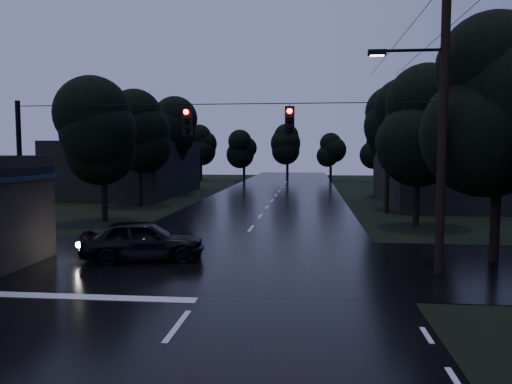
# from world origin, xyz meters

# --- Properties ---
(main_road) EXTENTS (12.00, 120.00, 0.02)m
(main_road) POSITION_xyz_m (0.00, 30.00, 0.00)
(main_road) COLOR black
(main_road) RESTS_ON ground
(cross_street) EXTENTS (60.00, 9.00, 0.02)m
(cross_street) POSITION_xyz_m (0.00, 12.00, 0.00)
(cross_street) COLOR black
(cross_street) RESTS_ON ground
(building_far_right) EXTENTS (10.00, 14.00, 4.40)m
(building_far_right) POSITION_xyz_m (14.00, 34.00, 2.20)
(building_far_right) COLOR black
(building_far_right) RESTS_ON ground
(building_far_left) EXTENTS (10.00, 16.00, 5.00)m
(building_far_left) POSITION_xyz_m (-14.00, 40.00, 2.50)
(building_far_left) COLOR black
(building_far_left) RESTS_ON ground
(utility_pole_main) EXTENTS (3.50, 0.30, 10.00)m
(utility_pole_main) POSITION_xyz_m (7.41, 11.00, 5.26)
(utility_pole_main) COLOR black
(utility_pole_main) RESTS_ON ground
(utility_pole_far) EXTENTS (2.00, 0.30, 7.50)m
(utility_pole_far) POSITION_xyz_m (8.30, 28.00, 3.88)
(utility_pole_far) COLOR black
(utility_pole_far) RESTS_ON ground
(anchor_pole_left) EXTENTS (0.18, 0.18, 6.00)m
(anchor_pole_left) POSITION_xyz_m (-7.50, 11.00, 3.00)
(anchor_pole_left) COLOR black
(anchor_pole_left) RESTS_ON ground
(span_signals) EXTENTS (15.00, 0.37, 1.12)m
(span_signals) POSITION_xyz_m (0.56, 10.99, 5.24)
(span_signals) COLOR black
(span_signals) RESTS_ON ground
(tree_corner_near) EXTENTS (4.48, 4.48, 9.44)m
(tree_corner_near) POSITION_xyz_m (10.00, 13.00, 5.99)
(tree_corner_near) COLOR black
(tree_corner_near) RESTS_ON ground
(tree_left_a) EXTENTS (3.92, 3.92, 8.26)m
(tree_left_a) POSITION_xyz_m (-9.00, 22.00, 5.24)
(tree_left_a) COLOR black
(tree_left_a) RESTS_ON ground
(tree_left_b) EXTENTS (4.20, 4.20, 8.85)m
(tree_left_b) POSITION_xyz_m (-9.60, 30.00, 5.62)
(tree_left_b) COLOR black
(tree_left_b) RESTS_ON ground
(tree_left_c) EXTENTS (4.48, 4.48, 9.44)m
(tree_left_c) POSITION_xyz_m (-10.20, 40.00, 5.99)
(tree_left_c) COLOR black
(tree_left_c) RESTS_ON ground
(tree_right_a) EXTENTS (4.20, 4.20, 8.85)m
(tree_right_a) POSITION_xyz_m (9.00, 22.00, 5.62)
(tree_right_a) COLOR black
(tree_right_a) RESTS_ON ground
(tree_right_b) EXTENTS (4.48, 4.48, 9.44)m
(tree_right_b) POSITION_xyz_m (9.60, 30.00, 5.99)
(tree_right_b) COLOR black
(tree_right_b) RESTS_ON ground
(tree_right_c) EXTENTS (4.76, 4.76, 10.03)m
(tree_right_c) POSITION_xyz_m (10.20, 40.00, 6.37)
(tree_right_c) COLOR black
(tree_right_c) RESTS_ON ground
(car) EXTENTS (4.92, 2.90, 1.57)m
(car) POSITION_xyz_m (-3.19, 11.95, 0.79)
(car) COLOR black
(car) RESTS_ON ground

